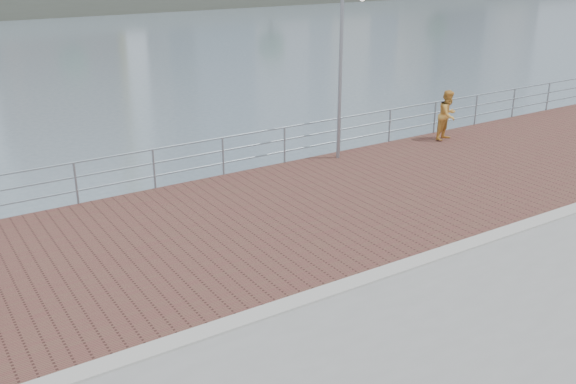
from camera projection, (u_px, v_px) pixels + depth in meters
water at (341, 374)px, 12.92m from camera, size 400.00×400.00×0.00m
brick_lane at (251, 223)px, 15.04m from camera, size 40.00×6.80×0.02m
curb at (345, 286)px, 12.20m from camera, size 40.00×0.40×0.06m
guardrail at (189, 158)px, 17.47m from camera, size 39.06×0.06×1.13m
street_lamp at (350, 34)px, 18.04m from camera, size 0.39×1.13×5.33m
bystander at (448, 115)px, 21.28m from camera, size 0.95×0.82×1.67m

